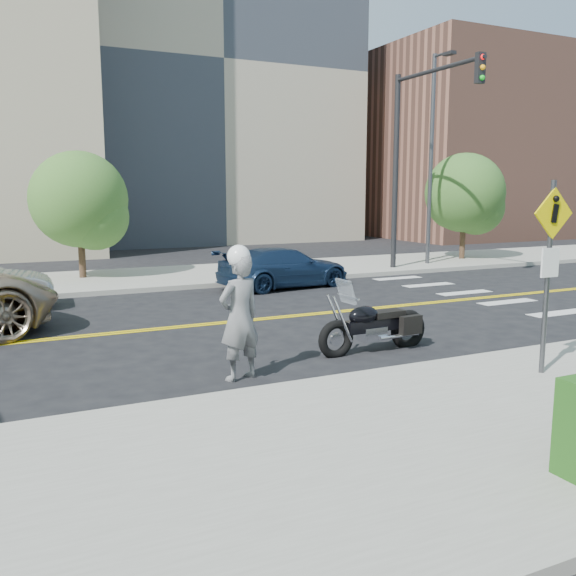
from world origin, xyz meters
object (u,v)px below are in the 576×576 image
(motorcycle, at_px, (375,314))
(motorcyclist, at_px, (239,313))
(pedestrian_sign, at_px, (549,259))
(parked_car_blue, at_px, (284,268))

(motorcycle, bearing_deg, motorcyclist, -172.36)
(pedestrian_sign, xyz_separation_m, motorcycle, (-1.35, 2.73, -1.25))
(motorcyclist, distance_m, motorcycle, 2.99)
(motorcycle, distance_m, parked_car_blue, 7.92)
(motorcyclist, xyz_separation_m, parked_car_blue, (4.65, 8.29, -0.45))
(motorcycle, bearing_deg, pedestrian_sign, -67.01)
(pedestrian_sign, height_order, motorcyclist, pedestrian_sign)
(pedestrian_sign, xyz_separation_m, parked_car_blue, (0.39, 10.46, -1.33))
(pedestrian_sign, distance_m, parked_car_blue, 10.55)
(pedestrian_sign, height_order, parked_car_blue, pedestrian_sign)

